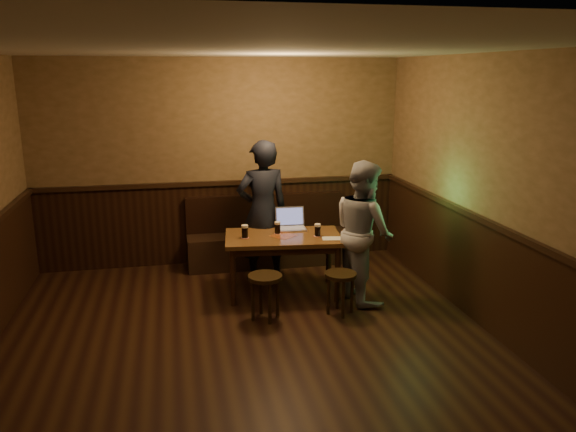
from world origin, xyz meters
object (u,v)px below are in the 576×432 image
Objects in this scene: stool_right at (341,281)px; laptop at (291,223)px; person_suit at (263,212)px; bench at (267,242)px; pint_mid at (278,228)px; pub_table at (283,243)px; pint_right at (318,230)px; person_grey at (364,231)px; pint_left at (245,231)px; stool_left at (265,284)px.

laptop is (-0.35, 1.00, 0.41)m from stool_right.
stool_right is at bearing 111.86° from person_suit.
person_suit reaches higher than laptop.
stool_right is 1.27× the size of laptop.
person_suit is at bearing -104.63° from bench.
person_suit is at bearing 118.74° from stool_right.
stool_right is at bearing -55.41° from pint_mid.
pub_table is 0.44m from pint_right.
pub_table is at bearing -62.46° from pint_mid.
pint_left is at bearing 66.94° from person_grey.
bench reaches higher than stool_right.
laptop is (0.20, 0.20, -0.01)m from pint_mid.
person_grey is at bearing -24.84° from pint_mid.
bench is 0.88m from person_suit.
pub_table reaches higher than stool_left.
pint_right reaches higher than stool_left.
stool_left is (-0.33, -0.67, -0.23)m from pub_table.
pint_left reaches higher than stool_right.
stool_left is at bearing 74.83° from person_suit.
laptop is 0.96m from person_grey.
pint_left reaches higher than pint_right.
stool_right is 0.26× the size of person_suit.
bench is at bearing 79.48° from stool_left.
laptop is 0.23× the size of person_grey.
stool_left is at bearing -113.53° from laptop.
pint_left is 0.42× the size of laptop.
pub_table is (0.00, -1.13, 0.32)m from bench.
laptop reaches higher than pub_table.
pint_mid reaches higher than pub_table.
pub_table is 2.87× the size of stool_left.
person_grey reaches higher than pint_mid.
laptop is 0.39m from person_suit.
stool_right is (0.50, -0.70, -0.25)m from pub_table.
person_grey is (0.88, -0.33, 0.19)m from pub_table.
person_grey is (0.73, -0.63, 0.03)m from laptop.
pub_table is 0.96m from person_grey.
person_grey reaches higher than pint_left.
pint_left is 1.04× the size of pint_right.
person_grey is at bearing -14.37° from pub_table.
pint_right is at bearing 55.77° from person_grey.
person_suit reaches higher than pub_table.
person_suit reaches higher than bench.
stool_left is 3.32× the size of pint_right.
person_suit is (-0.16, -0.62, 0.59)m from bench.
bench is at bearing 22.01° from person_grey.
pub_table reaches higher than stool_right.
person_suit reaches higher than person_grey.
pint_mid is at bearing 124.59° from stool_right.
laptop reaches higher than bench.
pint_left is 1.38m from person_grey.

